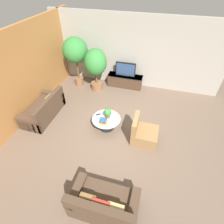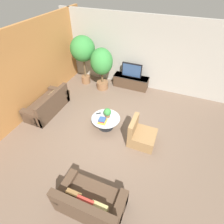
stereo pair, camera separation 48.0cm
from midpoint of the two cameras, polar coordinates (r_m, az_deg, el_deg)
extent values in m
plane|color=brown|center=(6.00, 2.17, -6.57)|extent=(24.00, 24.00, 0.00)
cube|color=#A39E93|center=(7.79, 11.28, 18.17)|extent=(7.40, 0.12, 3.00)
cube|color=#B2753D|center=(6.76, -24.27, 11.68)|extent=(0.12, 7.40, 3.00)
cube|color=#473323|center=(8.10, 7.89, 9.72)|extent=(1.53, 0.48, 0.54)
cube|color=#2D2823|center=(7.97, 8.06, 11.31)|extent=(1.56, 0.50, 0.02)
cube|color=black|center=(7.82, 8.28, 13.32)|extent=(0.87, 0.08, 0.61)
cube|color=navy|center=(7.78, 8.20, 13.19)|extent=(0.80, 0.00, 0.55)
cube|color=black|center=(7.96, 8.08, 11.45)|extent=(0.26, 0.13, 0.02)
cylinder|color=black|center=(6.16, 0.26, -4.82)|extent=(0.53, 0.53, 0.02)
cylinder|color=black|center=(6.03, 0.27, -3.58)|extent=(0.10, 0.10, 0.39)
cylinder|color=#A8B2B7|center=(5.88, 0.27, -2.15)|extent=(0.97, 0.97, 0.02)
cube|color=#4C3828|center=(7.03, -18.56, 1.67)|extent=(0.84, 1.76, 0.42)
cube|color=#4C3828|center=(6.59, -16.99, 3.82)|extent=(0.16, 1.76, 0.42)
cube|color=#4C3828|center=(7.46, -15.19, 5.57)|extent=(0.84, 0.20, 0.54)
cube|color=#4C3828|center=(6.59, -22.59, -1.94)|extent=(0.84, 0.20, 0.54)
cube|color=tan|center=(6.89, -16.61, 5.07)|extent=(0.15, 0.33, 0.31)
cube|color=orange|center=(6.56, -19.42, 2.19)|extent=(0.16, 0.31, 0.30)
cube|color=#4C3828|center=(4.54, -3.35, -27.39)|extent=(1.52, 0.84, 0.42)
cube|color=#4C3828|center=(4.05, -5.91, -29.27)|extent=(1.52, 0.16, 0.42)
cube|color=#4C3828|center=(4.41, 5.67, -30.02)|extent=(0.20, 0.84, 0.54)
cube|color=#4C3828|center=(4.65, -11.50, -23.83)|extent=(0.20, 0.84, 0.54)
cube|color=tan|center=(4.09, -0.29, -29.21)|extent=(0.35, 0.13, 0.32)
cube|color=#B23328|center=(4.13, -4.75, -27.57)|extent=(0.37, 0.18, 0.35)
cube|color=olive|center=(4.22, -8.93, -25.97)|extent=(0.35, 0.18, 0.33)
cube|color=olive|center=(5.69, 12.30, -8.31)|extent=(0.80, 0.76, 0.40)
cube|color=olive|center=(5.40, 9.55, -4.42)|extent=(0.14, 0.76, 0.46)
cylinder|color=brown|center=(8.47, -6.87, 10.52)|extent=(0.40, 0.40, 0.34)
cylinder|color=brown|center=(8.21, -7.18, 13.83)|extent=(0.08, 0.08, 0.76)
ellipsoid|color=#337F38|center=(7.84, -7.76, 19.75)|extent=(1.04, 1.04, 1.06)
cylinder|color=brown|center=(8.00, -1.38, 8.77)|extent=(0.51, 0.51, 0.32)
cylinder|color=brown|center=(7.81, -1.42, 11.04)|extent=(0.08, 0.08, 0.41)
ellipsoid|color=#337F38|center=(7.46, -1.52, 16.10)|extent=(0.93, 0.93, 1.11)
cylinder|color=brown|center=(5.90, 0.82, -1.25)|extent=(0.17, 0.17, 0.10)
sphere|color=#337F38|center=(5.79, 0.84, -0.08)|extent=(0.26, 0.26, 0.26)
cube|color=gold|center=(5.74, -0.73, -3.16)|extent=(0.29, 0.33, 0.03)
cube|color=#A32823|center=(5.73, -0.76, -2.81)|extent=(0.20, 0.25, 0.03)
cube|color=#2D4C84|center=(5.70, -0.81, -2.53)|extent=(0.25, 0.26, 0.04)
cube|color=black|center=(6.04, -2.18, -0.54)|extent=(0.15, 0.13, 0.02)
cube|color=gray|center=(5.90, -2.93, -1.83)|extent=(0.07, 0.16, 0.02)
camera|label=1|loc=(0.24, -87.67, 2.02)|focal=28.00mm
camera|label=2|loc=(0.24, 92.33, -2.02)|focal=28.00mm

